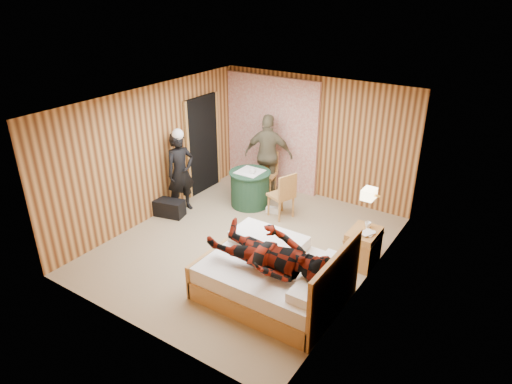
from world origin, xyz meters
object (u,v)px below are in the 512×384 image
Objects in this scene: duffel_bag at (169,208)px; man_at_table at (269,155)px; nightstand at (363,246)px; chair_near at (284,193)px; woman_standing at (181,172)px; round_table at (250,188)px; chair_far at (267,170)px; bed at (275,277)px; man_on_bed at (269,246)px; wall_lamp at (369,194)px.

man_at_table reaches higher than duffel_bag.
chair_near is (-1.84, 0.64, 0.22)m from nightstand.
man_at_table is (1.00, 1.60, 0.06)m from woman_standing.
nightstand is 0.67× the size of chair_near.
woman_standing is at bearing -137.79° from round_table.
chair_near is 2.03m from woman_standing.
chair_far is 0.58× the size of woman_standing.
round_table is 1.64m from duffel_bag.
bed is 0.69m from man_on_bed.
bed is 3.54m from man_at_table.
man_at_table reaches higher than chair_near.
man_on_bed reaches higher than chair_far.
woman_standing reaches higher than duffel_bag.
bed is at bearing 48.31° from chair_near.
man_at_table is (-2.73, 1.56, -0.44)m from wall_lamp.
chair_near is at bearing 117.50° from man_at_table.
duffel_bag is at bearing -129.88° from chair_far.
man_on_bed is at bearing -98.96° from woman_standing.
nightstand is at bearing -6.18° from duffel_bag.
round_table is 0.48× the size of man_at_table.
man_at_table is (0.02, 0.04, 0.32)m from chair_far.
man_on_bed is (1.97, -3.10, 0.41)m from chair_far.
round_table is at bearing -76.57° from chair_near.
chair_far is at bearing -13.81° from woman_standing.
nightstand is 1.95m from man_on_bed.
man_on_bed is (-0.73, -1.69, 0.64)m from nightstand.
wall_lamp is 0.28× the size of chair_near.
chair_far is at bearing 122.51° from man_on_bed.
wall_lamp is 1.00m from nightstand.
duffel_bag is at bearing -174.23° from wall_lamp.
man_at_table is (-1.93, 2.91, 0.56)m from bed.
chair_far is 1.01× the size of chair_near.
wall_lamp is 0.16× the size of woman_standing.
duffel_bag is 0.33× the size of man_at_table.
round_table reaches higher than nightstand.
woman_standing is (-1.85, -0.80, 0.26)m from chair_near.
wall_lamp is 0.15× the size of man_on_bed.
man_on_bed reaches higher than woman_standing.
chair_near is at bearing -7.54° from round_table.
chair_near is at bearing -53.30° from chair_far.
man_at_table is at bearing 53.34° from chair_far.
duffel_bag is 0.36× the size of woman_standing.
woman_standing is (-1.00, -0.91, 0.43)m from round_table.
woman_standing is at bearing 156.07° from bed.
woman_standing is at bearing -177.53° from nightstand.
bed reaches higher than nightstand.
woman_standing reaches higher than chair_near.
wall_lamp is at bearing -8.04° from duffel_bag.
chair_far is at bearing 47.93° from duffel_bag.
man_on_bed is at bearing -35.45° from duffel_bag.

